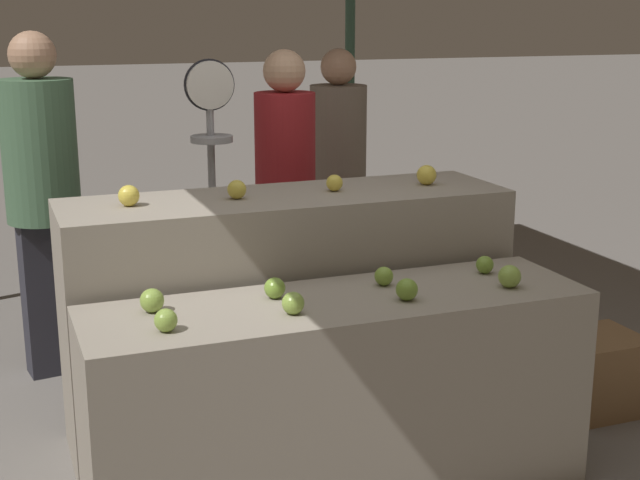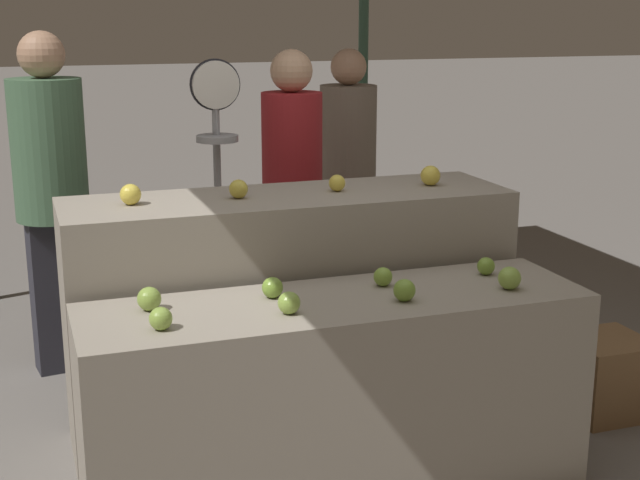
{
  "view_description": "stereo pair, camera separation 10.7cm",
  "coord_description": "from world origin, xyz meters",
  "px_view_note": "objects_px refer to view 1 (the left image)",
  "views": [
    {
      "loc": [
        -1.18,
        -2.89,
        1.82
      ],
      "look_at": [
        0.04,
        0.3,
        0.95
      ],
      "focal_mm": 50.0,
      "sensor_mm": 36.0,
      "label": 1
    },
    {
      "loc": [
        -1.08,
        -2.93,
        1.82
      ],
      "look_at": [
        0.04,
        0.3,
        0.95
      ],
      "focal_mm": 50.0,
      "sensor_mm": 36.0,
      "label": 2
    }
  ],
  "objects_px": {
    "wooden_crate_side": "(599,372)",
    "person_vendor_at_scale": "(285,183)",
    "produce_scale": "(212,158)",
    "person_customer_right": "(42,182)",
    "person_customer_left": "(338,164)"
  },
  "relations": [
    {
      "from": "person_customer_right",
      "to": "wooden_crate_side",
      "type": "xyz_separation_m",
      "value": [
        2.36,
        -1.38,
        -0.82
      ]
    },
    {
      "from": "person_vendor_at_scale",
      "to": "wooden_crate_side",
      "type": "distance_m",
      "value": 1.81
    },
    {
      "from": "person_customer_right",
      "to": "produce_scale",
      "type": "bearing_deg",
      "value": 140.7
    },
    {
      "from": "produce_scale",
      "to": "person_customer_right",
      "type": "relative_size",
      "value": 0.93
    },
    {
      "from": "person_vendor_at_scale",
      "to": "person_customer_right",
      "type": "height_order",
      "value": "person_customer_right"
    },
    {
      "from": "person_customer_right",
      "to": "wooden_crate_side",
      "type": "height_order",
      "value": "person_customer_right"
    },
    {
      "from": "produce_scale",
      "to": "person_customer_left",
      "type": "height_order",
      "value": "person_customer_left"
    },
    {
      "from": "person_customer_left",
      "to": "wooden_crate_side",
      "type": "xyz_separation_m",
      "value": [
        0.63,
        -1.74,
        -0.75
      ]
    },
    {
      "from": "produce_scale",
      "to": "person_vendor_at_scale",
      "type": "bearing_deg",
      "value": 25.85
    },
    {
      "from": "wooden_crate_side",
      "to": "person_vendor_at_scale",
      "type": "bearing_deg",
      "value": 135.52
    },
    {
      "from": "produce_scale",
      "to": "person_customer_right",
      "type": "distance_m",
      "value": 0.89
    },
    {
      "from": "person_customer_left",
      "to": "person_customer_right",
      "type": "distance_m",
      "value": 1.77
    },
    {
      "from": "person_customer_left",
      "to": "person_customer_right",
      "type": "bearing_deg",
      "value": 2.17
    },
    {
      "from": "wooden_crate_side",
      "to": "produce_scale",
      "type": "bearing_deg",
      "value": 149.9
    },
    {
      "from": "produce_scale",
      "to": "person_customer_left",
      "type": "relative_size",
      "value": 1.0
    }
  ]
}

